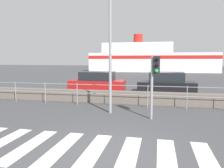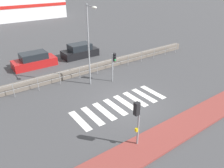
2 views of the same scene
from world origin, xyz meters
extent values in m
plane|color=#424244|center=(0.00, 0.00, 0.00)|extent=(160.00, 160.00, 0.00)
cube|color=silver|center=(-2.88, 0.00, 0.00)|extent=(0.45, 2.40, 0.01)
cube|color=silver|center=(-1.98, 0.00, 0.00)|extent=(0.45, 2.40, 0.01)
cube|color=silver|center=(-1.08, 0.00, 0.00)|extent=(0.45, 2.40, 0.01)
cube|color=silver|center=(-0.18, 0.00, 0.00)|extent=(0.45, 2.40, 0.01)
cube|color=silver|center=(0.72, 0.00, 0.00)|extent=(0.45, 2.40, 0.01)
cube|color=silver|center=(1.62, 0.00, 0.00)|extent=(0.45, 2.40, 0.01)
cube|color=silver|center=(2.52, 0.00, 0.00)|extent=(0.45, 2.40, 0.01)
cube|color=#6B6056|center=(0.00, 6.24, 0.32)|extent=(25.86, 0.55, 0.64)
cylinder|color=gray|center=(0.00, 5.36, 1.06)|extent=(23.27, 0.03, 0.03)
cylinder|color=gray|center=(0.00, 5.36, 0.61)|extent=(23.27, 0.03, 0.03)
cylinder|color=gray|center=(-6.27, 5.36, 0.56)|extent=(0.04, 0.04, 1.11)
cylinder|color=gray|center=(-4.48, 5.36, 0.56)|extent=(0.04, 0.04, 1.11)
cylinder|color=gray|center=(-2.69, 5.36, 0.56)|extent=(0.04, 0.04, 1.11)
cylinder|color=gray|center=(-0.90, 5.36, 0.56)|extent=(0.04, 0.04, 1.11)
cylinder|color=gray|center=(0.90, 5.36, 0.56)|extent=(0.04, 0.04, 1.11)
cylinder|color=gray|center=(2.69, 5.36, 0.56)|extent=(0.04, 0.04, 1.11)
cylinder|color=gray|center=(1.14, 3.39, 1.22)|extent=(0.10, 0.10, 2.44)
cube|color=black|center=(1.31, 3.39, 2.10)|extent=(0.24, 0.24, 0.68)
sphere|color=black|center=(1.31, 3.25, 2.31)|extent=(0.13, 0.13, 0.13)
sphere|color=black|center=(1.31, 3.25, 2.10)|extent=(0.13, 0.13, 0.13)
sphere|color=#19D84C|center=(1.31, 3.25, 1.89)|extent=(0.13, 0.13, 0.13)
cylinder|color=gray|center=(-0.64, 4.01, 3.15)|extent=(0.12, 0.12, 6.30)
cube|color=white|center=(0.00, 39.13, 1.78)|extent=(23.59, 8.54, 3.55)
cube|color=white|center=(-2.83, 39.13, 4.53)|extent=(13.21, 6.83, 1.95)
cube|color=red|center=(0.00, 34.84, 2.77)|extent=(23.59, 0.08, 0.57)
cylinder|color=red|center=(-2.83, 39.13, 6.40)|extent=(1.80, 1.80, 1.80)
cube|color=#B21919|center=(-3.08, 10.49, 0.39)|extent=(4.06, 1.76, 0.78)
cube|color=#1E2328|center=(-3.08, 10.49, 1.10)|extent=(2.44, 1.55, 0.64)
cube|color=black|center=(1.91, 10.49, 0.40)|extent=(3.88, 1.77, 0.79)
cube|color=#1E2328|center=(1.91, 10.49, 1.12)|extent=(2.33, 1.56, 0.65)
camera|label=1|loc=(1.40, -5.07, 2.31)|focal=35.00mm
camera|label=2|loc=(-8.60, -10.10, 8.02)|focal=35.00mm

